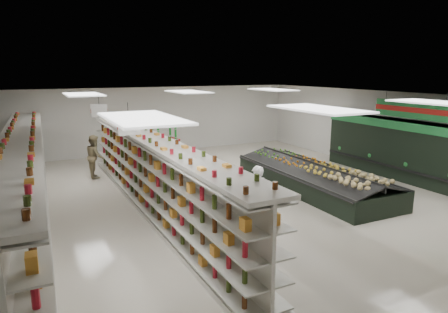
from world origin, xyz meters
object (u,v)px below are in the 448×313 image
gondola_center (152,177)px  gondola_left (25,187)px  shopper_main (256,196)px  shopper_background (95,156)px  produce_island (312,177)px  soda_endcap (165,142)px

gondola_center → gondola_left: bearing=174.7°
gondola_left → shopper_main: 5.99m
gondola_center → shopper_background: size_ratio=7.65×
gondola_center → produce_island: gondola_center is taller
soda_endcap → shopper_background: (-3.46, -2.21, 0.06)m
gondola_left → soda_endcap: bearing=49.5°
soda_endcap → shopper_main: size_ratio=0.95×
gondola_left → shopper_background: gondola_left is taller
produce_island → gondola_center: bearing=175.9°
shopper_background → gondola_left: bearing=153.3°
gondola_left → gondola_center: bearing=-2.7°
gondola_center → produce_island: 5.54m
shopper_main → shopper_background: 7.51m
shopper_main → produce_island: bearing=-140.6°
shopper_background → gondola_center: bearing=-165.9°
produce_island → soda_endcap: bearing=112.6°
gondola_left → gondola_center: 3.31m
gondola_center → soda_endcap: size_ratio=8.03×
gondola_left → produce_island: size_ratio=2.09×
gondola_left → soda_endcap: gondola_left is taller
gondola_left → soda_endcap: (5.84, 6.45, -0.32)m
shopper_main → shopper_background: (-2.99, 6.88, 0.00)m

